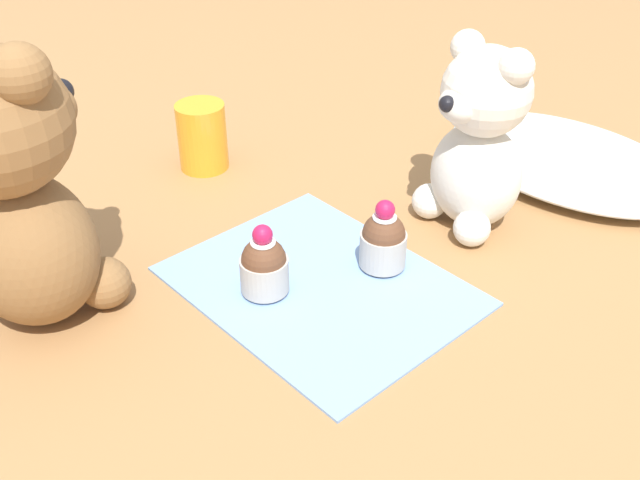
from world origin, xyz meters
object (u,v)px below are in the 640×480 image
at_px(cupcake_near_tan_bear, 264,265).
at_px(juice_glass, 202,136).
at_px(cupcake_near_cream_bear, 383,240).
at_px(teddy_bear_cream, 478,141).
at_px(teddy_bear_tan, 17,189).

relative_size(cupcake_near_tan_bear, juice_glass, 0.87).
distance_m(cupcake_near_cream_bear, cupcake_near_tan_bear, 0.12).
bearing_deg(juice_glass, cupcake_near_tan_bear, -23.03).
distance_m(teddy_bear_cream, teddy_bear_tan, 0.45).
height_order(cupcake_near_cream_bear, juice_glass, juice_glass).
bearing_deg(cupcake_near_tan_bear, teddy_bear_cream, 78.23).
relative_size(cupcake_near_cream_bear, cupcake_near_tan_bear, 1.02).
xyz_separation_m(teddy_bear_cream, cupcake_near_tan_bear, (-0.05, -0.25, -0.07)).
distance_m(teddy_bear_cream, cupcake_near_cream_bear, 0.15).
bearing_deg(cupcake_near_cream_bear, juice_glass, -178.78).
relative_size(teddy_bear_cream, cupcake_near_tan_bear, 2.87).
distance_m(teddy_bear_tan, juice_glass, 0.32).
bearing_deg(cupcake_near_tan_bear, juice_glass, 156.97).
xyz_separation_m(teddy_bear_tan, cupcake_near_tan_bear, (0.12, 0.17, -0.10)).
relative_size(teddy_bear_cream, juice_glass, 2.49).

